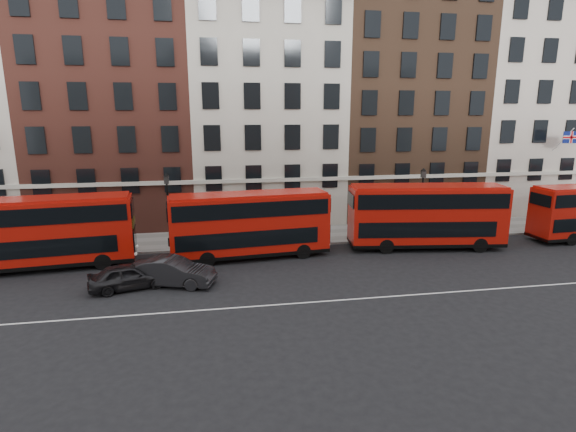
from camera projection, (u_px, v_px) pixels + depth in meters
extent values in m
plane|color=black|center=(305.00, 288.00, 25.28)|extent=(120.00, 120.00, 0.00)
cube|color=gray|center=(278.00, 236.00, 35.34)|extent=(80.00, 5.00, 0.15)
cube|color=gray|center=(283.00, 245.00, 32.94)|extent=(80.00, 0.30, 0.16)
cube|color=white|center=(313.00, 302.00, 23.36)|extent=(70.00, 0.12, 0.01)
cube|color=brown|center=(114.00, 95.00, 37.90)|extent=(12.80, 10.00, 22.00)
cube|color=#B7B1A1|center=(265.00, 113.00, 40.38)|extent=(12.80, 10.00, 19.00)
cube|color=brown|center=(400.00, 102.00, 42.27)|extent=(12.80, 10.00, 21.00)
cube|color=#BEB3A4|center=(521.00, 108.00, 44.52)|extent=(12.80, 10.00, 20.00)
cube|color=red|center=(42.00, 232.00, 27.81)|extent=(10.94, 3.65, 4.04)
cube|color=black|center=(46.00, 261.00, 28.25)|extent=(10.94, 3.69, 0.25)
cube|color=black|center=(38.00, 243.00, 27.89)|extent=(9.72, 3.60, 1.07)
cube|color=black|center=(40.00, 213.00, 27.53)|extent=(10.54, 3.69, 1.02)
cube|color=red|center=(38.00, 199.00, 27.34)|extent=(10.61, 3.41, 0.18)
cube|color=black|center=(135.00, 238.00, 29.42)|extent=(0.31, 2.24, 1.33)
cube|color=black|center=(134.00, 222.00, 29.17)|extent=(0.28, 1.94, 0.43)
cylinder|color=black|center=(103.00, 262.00, 28.08)|extent=(1.05, 0.39, 1.02)
cylinder|color=black|center=(107.00, 251.00, 30.23)|extent=(1.05, 0.39, 1.02)
cube|color=red|center=(250.00, 224.00, 29.97)|extent=(10.68, 3.44, 3.95)
cube|color=black|center=(250.00, 251.00, 30.39)|extent=(10.69, 3.48, 0.24)
cube|color=black|center=(246.00, 234.00, 30.05)|extent=(9.50, 3.41, 1.05)
cube|color=black|center=(250.00, 206.00, 29.69)|extent=(10.29, 3.48, 1.00)
cube|color=red|center=(249.00, 194.00, 29.51)|extent=(10.37, 3.21, 0.18)
cube|color=black|center=(324.00, 230.00, 31.48)|extent=(0.28, 2.20, 1.30)
cube|color=black|center=(325.00, 215.00, 31.24)|extent=(0.25, 1.90, 0.42)
cylinder|color=black|center=(303.00, 251.00, 30.19)|extent=(1.02, 0.37, 1.00)
cylinder|color=black|center=(294.00, 242.00, 32.30)|extent=(1.02, 0.37, 1.00)
cylinder|color=black|center=(207.00, 259.00, 28.58)|extent=(1.02, 0.37, 1.00)
cylinder|color=black|center=(204.00, 249.00, 30.68)|extent=(1.02, 0.37, 1.00)
cube|color=red|center=(427.00, 216.00, 32.05)|extent=(11.14, 3.97, 4.10)
cube|color=black|center=(425.00, 241.00, 32.49)|extent=(11.15, 4.01, 0.25)
cube|color=black|center=(422.00, 225.00, 32.20)|extent=(9.92, 3.89, 1.09)
cube|color=black|center=(428.00, 198.00, 31.76)|extent=(10.74, 4.00, 1.04)
cube|color=red|center=(429.00, 187.00, 31.57)|extent=(10.81, 3.72, 0.19)
cube|color=black|center=(500.00, 226.00, 32.47)|extent=(0.37, 2.28, 1.35)
cube|color=black|center=(502.00, 211.00, 32.21)|extent=(0.33, 1.97, 0.44)
cylinder|color=black|center=(480.00, 245.00, 31.50)|extent=(1.07, 0.42, 1.04)
cylinder|color=black|center=(466.00, 236.00, 33.76)|extent=(1.07, 0.42, 1.04)
cylinder|color=black|center=(386.00, 246.00, 31.22)|extent=(1.07, 0.42, 1.04)
cylinder|color=black|center=(378.00, 237.00, 33.48)|extent=(1.07, 0.42, 1.04)
cylinder|color=black|center=(571.00, 239.00, 33.16)|extent=(0.97, 0.32, 0.95)
cylinder|color=black|center=(549.00, 232.00, 35.18)|extent=(0.97, 0.32, 0.95)
imported|color=black|center=(128.00, 276.00, 25.00)|extent=(4.57, 2.77, 1.46)
imported|color=#242427|center=(172.00, 272.00, 25.51)|extent=(5.15, 3.09, 1.60)
cylinder|color=black|center=(169.00, 215.00, 32.04)|extent=(0.14, 0.14, 4.60)
cylinder|color=black|center=(170.00, 242.00, 32.50)|extent=(0.32, 0.32, 0.60)
cube|color=#262626|center=(166.00, 180.00, 31.46)|extent=(0.32, 0.32, 0.55)
cone|color=black|center=(166.00, 175.00, 31.38)|extent=(0.44, 0.44, 0.25)
cylinder|color=black|center=(421.00, 207.00, 34.91)|extent=(0.14, 0.14, 4.60)
cylinder|color=black|center=(419.00, 231.00, 35.36)|extent=(0.32, 0.32, 0.60)
cube|color=#262626|center=(423.00, 174.00, 34.32)|extent=(0.32, 0.32, 0.55)
cone|color=black|center=(424.00, 169.00, 34.24)|extent=(0.44, 0.44, 0.25)
cylinder|color=black|center=(567.00, 214.00, 36.82)|extent=(0.12, 0.12, 2.60)
cube|color=black|center=(572.00, 195.00, 36.31)|extent=(0.25, 0.30, 0.75)
sphere|color=red|center=(574.00, 193.00, 36.09)|extent=(0.14, 0.14, 0.14)
sphere|color=#0C9919|center=(573.00, 198.00, 36.19)|extent=(0.14, 0.14, 0.14)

